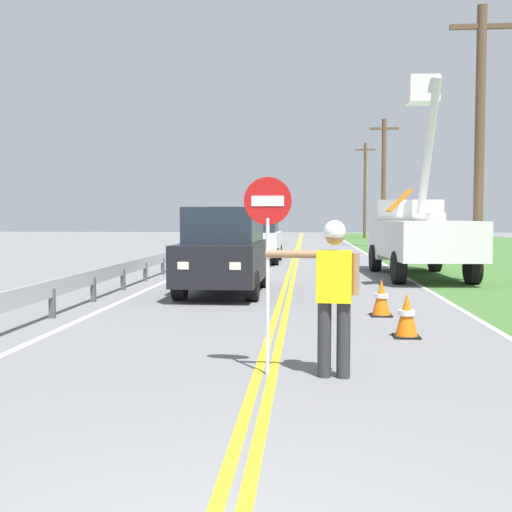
% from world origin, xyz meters
% --- Properties ---
extents(centerline_yellow_left, '(0.11, 110.00, 0.01)m').
position_xyz_m(centerline_yellow_left, '(-0.09, 20.00, 0.01)').
color(centerline_yellow_left, yellow).
rests_on(centerline_yellow_left, ground).
extents(centerline_yellow_right, '(0.11, 110.00, 0.01)m').
position_xyz_m(centerline_yellow_right, '(0.09, 20.00, 0.01)').
color(centerline_yellow_right, yellow).
rests_on(centerline_yellow_right, ground).
extents(edge_line_right, '(0.12, 110.00, 0.01)m').
position_xyz_m(edge_line_right, '(3.60, 20.00, 0.01)').
color(edge_line_right, silver).
rests_on(edge_line_right, ground).
extents(edge_line_left, '(0.12, 110.00, 0.01)m').
position_xyz_m(edge_line_left, '(-3.60, 20.00, 0.01)').
color(edge_line_left, silver).
rests_on(edge_line_left, ground).
extents(flagger_worker, '(1.08, 0.28, 1.83)m').
position_xyz_m(flagger_worker, '(0.79, 4.42, 1.05)').
color(flagger_worker, '#2D2D33').
rests_on(flagger_worker, ground).
extents(stop_sign_paddle, '(0.56, 0.04, 2.33)m').
position_xyz_m(stop_sign_paddle, '(0.03, 4.50, 1.71)').
color(stop_sign_paddle, silver).
rests_on(stop_sign_paddle, ground).
extents(utility_bucket_truck, '(2.67, 6.90, 6.16)m').
position_xyz_m(utility_bucket_truck, '(3.99, 17.65, 1.44)').
color(utility_bucket_truck, white).
rests_on(utility_bucket_truck, ground).
extents(oncoming_suv_nearest, '(1.99, 4.64, 2.10)m').
position_xyz_m(oncoming_suv_nearest, '(-1.50, 12.53, 1.06)').
color(oncoming_suv_nearest, black).
rests_on(oncoming_suv_nearest, ground).
extents(oncoming_suv_second, '(1.94, 4.62, 2.10)m').
position_xyz_m(oncoming_suv_second, '(-1.54, 23.40, 1.06)').
color(oncoming_suv_second, silver).
rests_on(oncoming_suv_second, ground).
extents(utility_pole_near, '(1.80, 0.28, 7.91)m').
position_xyz_m(utility_pole_near, '(5.46, 16.03, 4.14)').
color(utility_pole_near, brown).
rests_on(utility_pole_near, ground).
extents(utility_pole_mid, '(1.80, 0.28, 8.08)m').
position_xyz_m(utility_pole_mid, '(5.37, 38.02, 4.22)').
color(utility_pole_mid, brown).
rests_on(utility_pole_mid, ground).
extents(utility_pole_far, '(1.80, 0.28, 8.72)m').
position_xyz_m(utility_pole_far, '(5.91, 56.59, 4.54)').
color(utility_pole_far, brown).
rests_on(utility_pole_far, ground).
extents(traffic_cone_lead, '(0.40, 0.40, 0.70)m').
position_xyz_m(traffic_cone_lead, '(2.04, 7.00, 0.34)').
color(traffic_cone_lead, orange).
rests_on(traffic_cone_lead, ground).
extents(traffic_cone_mid, '(0.40, 0.40, 0.70)m').
position_xyz_m(traffic_cone_mid, '(1.90, 9.15, 0.34)').
color(traffic_cone_mid, orange).
rests_on(traffic_cone_mid, ground).
extents(guardrail_left_shoulder, '(0.10, 32.00, 0.71)m').
position_xyz_m(guardrail_left_shoulder, '(-4.20, 16.42, 0.52)').
color(guardrail_left_shoulder, '#9EA0A3').
rests_on(guardrail_left_shoulder, ground).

